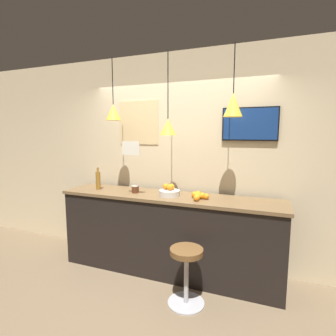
{
  "coord_description": "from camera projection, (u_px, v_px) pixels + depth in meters",
  "views": [
    {
      "loc": [
        1.18,
        -2.41,
        1.82
      ],
      "look_at": [
        0.0,
        0.63,
        1.38
      ],
      "focal_mm": 28.0,
      "sensor_mm": 36.0,
      "label": 1
    }
  ],
  "objects": [
    {
      "name": "juice_bottle",
      "position": [
        98.0,
        180.0,
        3.67
      ],
      "size": [
        0.06,
        0.06,
        0.31
      ],
      "color": "olive",
      "rests_on": "service_counter"
    },
    {
      "name": "spread_jar",
      "position": [
        135.0,
        189.0,
        3.47
      ],
      "size": [
        0.1,
        0.1,
        0.1
      ],
      "color": "#562D19",
      "rests_on": "service_counter"
    },
    {
      "name": "fruit_bowl",
      "position": [
        169.0,
        191.0,
        3.3
      ],
      "size": [
        0.26,
        0.26,
        0.15
      ],
      "color": "beige",
      "rests_on": "service_counter"
    },
    {
      "name": "bar_stool",
      "position": [
        186.0,
        267.0,
        2.76
      ],
      "size": [
        0.39,
        0.39,
        0.62
      ],
      "color": "#B7B7BC",
      "rests_on": "ground_plane"
    },
    {
      "name": "pendant_lamp_right",
      "position": [
        233.0,
        105.0,
        2.91
      ],
      "size": [
        0.21,
        0.21,
        0.8
      ],
      "color": "black"
    },
    {
      "name": "service_counter",
      "position": [
        168.0,
        234.0,
        3.41
      ],
      "size": [
        2.87,
        0.59,
        1.03
      ],
      "color": "black",
      "rests_on": "ground_plane"
    },
    {
      "name": "hanging_menu_board",
      "position": [
        131.0,
        148.0,
        3.21
      ],
      "size": [
        0.24,
        0.01,
        0.17
      ],
      "color": "silver"
    },
    {
      "name": "pendant_lamp_left",
      "position": [
        113.0,
        112.0,
        3.48
      ],
      "size": [
        0.2,
        0.2,
        0.81
      ],
      "color": "black"
    },
    {
      "name": "wall_poster",
      "position": [
        138.0,
        123.0,
        3.77
      ],
      "size": [
        0.62,
        0.01,
        0.62
      ],
      "color": "#DBBC84"
    },
    {
      "name": "ground_plane",
      "position": [
        147.0,
        299.0,
        2.89
      ],
      "size": [
        14.0,
        14.0,
        0.0
      ],
      "primitive_type": "plane",
      "color": "#756047"
    },
    {
      "name": "orange_pile",
      "position": [
        199.0,
        196.0,
        3.15
      ],
      "size": [
        0.22,
        0.27,
        0.08
      ],
      "color": "orange",
      "rests_on": "service_counter"
    },
    {
      "name": "mounted_tv",
      "position": [
        250.0,
        124.0,
        3.21
      ],
      "size": [
        0.67,
        0.04,
        0.41
      ],
      "color": "black"
    },
    {
      "name": "pendant_lamp_middle",
      "position": [
        168.0,
        127.0,
        3.22
      ],
      "size": [
        0.2,
        0.2,
        1.01
      ],
      "color": "black"
    },
    {
      "name": "back_wall",
      "position": [
        179.0,
        160.0,
        3.66
      ],
      "size": [
        8.0,
        0.06,
        2.9
      ],
      "color": "beige",
      "rests_on": "ground_plane"
    }
  ]
}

